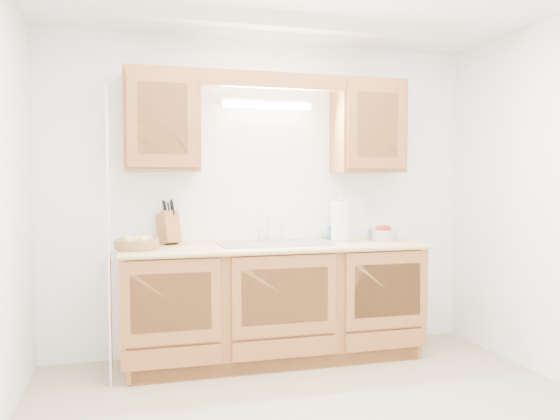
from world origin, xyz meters
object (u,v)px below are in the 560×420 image
object	(u,v)px
knife_block	(169,227)
paper_towel	(340,222)
apple_bowl	(382,234)
fruit_basket	(137,243)

from	to	relation	value
knife_block	paper_towel	bearing A→B (deg)	-31.76
knife_block	paper_towel	xyz separation A→B (m)	(1.33, -0.16, 0.03)
knife_block	apple_bowl	distance (m)	1.70
paper_towel	apple_bowl	world-z (taller)	paper_towel
knife_block	apple_bowl	bearing A→B (deg)	-31.37
apple_bowl	knife_block	bearing A→B (deg)	173.40
knife_block	apple_bowl	size ratio (longest dim) A/B	1.23
knife_block	apple_bowl	world-z (taller)	knife_block
fruit_basket	paper_towel	bearing A→B (deg)	3.02
fruit_basket	paper_towel	xyz separation A→B (m)	(1.57, 0.08, 0.11)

